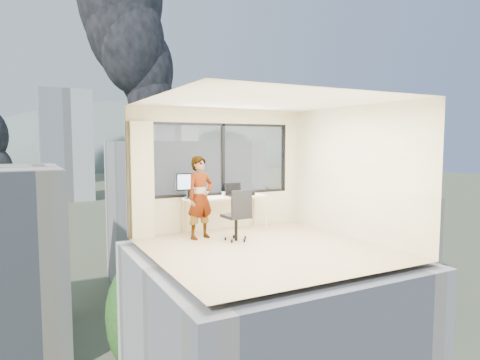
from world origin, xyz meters
TOP-DOWN VIEW (x-y plane):
  - floor at (0.00, 0.00)m, footprint 4.00×4.00m
  - ceiling at (0.00, 0.00)m, footprint 4.00×4.00m
  - wall_front at (0.00, -2.00)m, footprint 4.00×0.01m
  - wall_left at (-2.00, 0.00)m, footprint 0.01×4.00m
  - wall_right at (2.00, 0.00)m, footprint 0.01×4.00m
  - window_wall at (0.05, 2.00)m, footprint 3.30×0.16m
  - curtain at (-1.72, 1.88)m, footprint 0.45×0.14m
  - desk at (0.00, 1.66)m, footprint 1.80×0.60m
  - chair at (-0.20, 0.79)m, footprint 0.55×0.55m
  - person at (-0.73, 1.29)m, footprint 0.67×0.53m
  - monitor at (-0.80, 1.76)m, footprint 0.53×0.12m
  - game_console at (0.17, 1.89)m, footprint 0.32×0.28m
  - laptop at (0.23, 1.62)m, footprint 0.38×0.41m
  - cellphone at (0.14, 1.55)m, footprint 0.11×0.06m
  - pen_cup at (0.62, 1.57)m, footprint 0.07×0.07m
  - handbag at (0.21, 1.82)m, footprint 0.29×0.16m
  - exterior_ground at (0.00, 120.00)m, footprint 400.00×400.00m
  - near_bldg_b at (12.00, 38.00)m, footprint 14.00×13.00m
  - near_bldg_c at (30.00, 28.00)m, footprint 12.00×10.00m
  - far_tower_b at (8.00, 120.00)m, footprint 13.00×13.00m
  - far_tower_c at (45.00, 140.00)m, footprint 15.00×15.00m
  - hill_b at (100.00, 320.00)m, footprint 300.00×220.00m
  - tree_b at (4.00, 18.00)m, footprint 7.60×7.60m
  - tree_c at (22.00, 40.00)m, footprint 8.40×8.40m
  - smoke_plume_b at (55.00, 170.00)m, footprint 30.00×18.00m

SIDE VIEW (x-z plane):
  - exterior_ground at x=0.00m, z-range -14.02..-13.98m
  - hill_b at x=100.00m, z-range -62.00..34.00m
  - tree_b at x=4.00m, z-range -14.00..-5.00m
  - near_bldg_c at x=30.00m, z-range -14.00..-4.00m
  - tree_c at x=22.00m, z-range -14.00..-4.00m
  - near_bldg_b at x=12.00m, z-range -14.00..2.00m
  - far_tower_c at x=45.00m, z-range -14.00..12.00m
  - floor at x=0.00m, z-range -0.01..0.01m
  - desk at x=0.00m, z-range 0.00..0.75m
  - chair at x=-0.20m, z-range 0.00..1.02m
  - cellphone at x=0.14m, z-range 0.75..0.76m
  - game_console at x=0.17m, z-range 0.75..0.82m
  - pen_cup at x=0.62m, z-range 0.75..0.84m
  - person at x=-0.73m, z-range 0.00..1.63m
  - handbag at x=0.21m, z-range 0.75..0.97m
  - laptop at x=0.23m, z-range 0.75..1.00m
  - far_tower_b at x=8.00m, z-range -14.00..16.00m
  - monitor at x=-0.80m, z-range 0.75..1.28m
  - curtain at x=-1.72m, z-range 0.00..2.30m
  - wall_front at x=0.00m, z-range 0.00..2.60m
  - wall_left at x=-2.00m, z-range 0.00..2.60m
  - wall_right at x=2.00m, z-range 0.00..2.60m
  - window_wall at x=0.05m, z-range 0.75..2.30m
  - ceiling at x=0.00m, z-range 2.60..2.60m
  - smoke_plume_b at x=55.00m, z-range -8.00..62.00m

